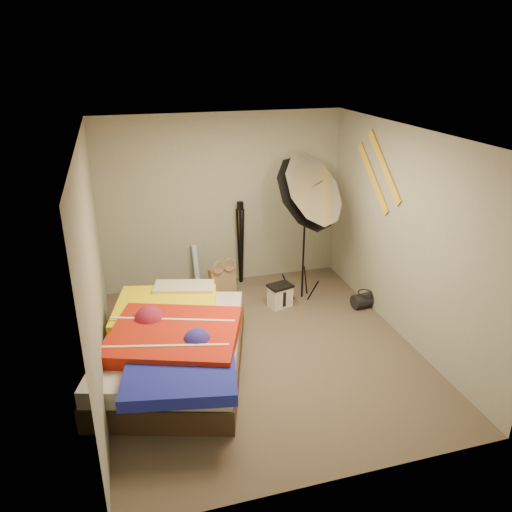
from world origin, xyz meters
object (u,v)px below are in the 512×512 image
object	(u,v)px
wrapping_roll	(196,267)
duffel_bag	(364,300)
photo_umbrella	(306,194)
tote_bag	(222,280)
camera_case	(280,296)
camera_tripod	(241,237)
bed	(174,346)

from	to	relation	value
wrapping_roll	duffel_bag	xyz separation A→B (m)	(2.10, -1.24, -0.23)
wrapping_roll	photo_umbrella	bearing A→B (deg)	-35.37
tote_bag	wrapping_roll	distance (m)	0.44
camera_case	duffel_bag	size ratio (longest dim) A/B	0.90
camera_case	camera_tripod	size ratio (longest dim) A/B	0.23
wrapping_roll	camera_tripod	xyz separation A→B (m)	(0.68, 0.00, 0.40)
photo_umbrella	camera_tripod	distance (m)	1.41
wrapping_roll	duffel_bag	distance (m)	2.45
bed	photo_umbrella	world-z (taller)	photo_umbrella
duffel_bag	photo_umbrella	bearing A→B (deg)	152.01
wrapping_roll	camera_case	size ratio (longest dim) A/B	2.23
tote_bag	duffel_bag	size ratio (longest dim) A/B	1.16
camera_case	photo_umbrella	distance (m)	1.46
camera_tripod	tote_bag	bearing A→B (deg)	-143.39
tote_bag	bed	distance (m)	1.96
duffel_bag	photo_umbrella	distance (m)	1.70
bed	photo_umbrella	bearing A→B (deg)	29.12
duffel_bag	camera_tripod	xyz separation A→B (m)	(-1.42, 1.24, 0.62)
photo_umbrella	bed	bearing A→B (deg)	-150.88
wrapping_roll	camera_case	distance (m)	1.35
wrapping_roll	photo_umbrella	distance (m)	2.03
tote_bag	bed	size ratio (longest dim) A/B	0.15
wrapping_roll	photo_umbrella	size ratio (longest dim) A/B	0.30
wrapping_roll	bed	size ratio (longest dim) A/B	0.26
wrapping_roll	camera_case	world-z (taller)	wrapping_roll
bed	tote_bag	bearing A→B (deg)	62.01
camera_tripod	duffel_bag	bearing A→B (deg)	-41.24
tote_bag	photo_umbrella	distance (m)	1.82
photo_umbrella	wrapping_roll	bearing A→B (deg)	144.63
wrapping_roll	duffel_bag	world-z (taller)	wrapping_roll
bed	photo_umbrella	xyz separation A→B (m)	(1.89, 1.05, 1.26)
duffel_bag	wrapping_roll	bearing A→B (deg)	143.07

